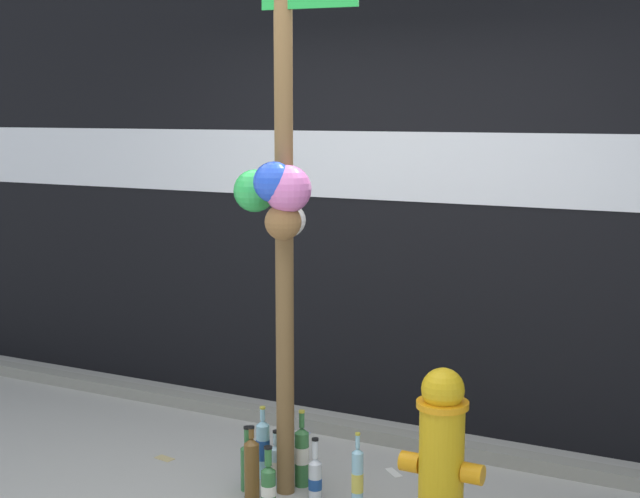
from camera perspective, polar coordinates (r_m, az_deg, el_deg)
The scene contains 17 objects.
building_wall at distance 5.76m, azimuth 5.20°, elevation 4.15°, with size 10.00×0.21×3.04m.
curb_strip at distance 5.64m, azimuth 3.14°, elevation -11.35°, with size 8.00×0.12×0.08m, color gray.
memorial_post at distance 4.52m, azimuth -2.47°, elevation 5.59°, with size 0.67×0.47×3.01m.
fire_hydrant at distance 4.32m, azimuth 7.54°, elevation -12.49°, with size 0.39×0.24×0.82m.
bottle_0 at distance 4.92m, azimuth -4.51°, elevation -13.16°, with size 0.07×0.07×0.34m.
bottle_1 at distance 5.04m, azimuth -2.34°, elevation -12.50°, with size 0.07×0.07×0.36m.
bottle_2 at distance 4.82m, azimuth -4.25°, elevation -13.32°, with size 0.08×0.08×0.38m.
bottle_3 at distance 4.70m, azimuth -3.22°, elevation -14.42°, with size 0.08×0.08×0.33m.
bottle_4 at distance 4.95m, azimuth -1.13°, elevation -12.65°, with size 0.08×0.08×0.41m.
bottle_5 at distance 4.73m, azimuth 2.34°, elevation -13.96°, with size 0.06×0.06×0.38m.
bottle_6 at distance 5.07m, azimuth -3.56°, elevation -12.20°, with size 0.08×0.08×0.39m.
bottle_7 at distance 5.19m, azimuth -2.02°, elevation -11.64°, with size 0.08×0.08×0.41m.
bottle_8 at distance 4.97m, azimuth -2.74°, elevation -13.18°, with size 0.06×0.06×0.30m.
bottle_9 at distance 4.83m, azimuth -0.30°, elevation -13.93°, with size 0.07×0.07×0.32m.
litter_0 at distance 5.78m, azimuth -0.94°, elevation -11.24°, with size 0.11×0.08×0.01m, color #8C99B2.
litter_2 at distance 5.44m, azimuth -9.61°, elevation -12.65°, with size 0.06×0.11×0.01m, color tan.
litter_3 at distance 5.19m, azimuth 4.58°, elevation -13.62°, with size 0.13×0.05×0.01m, color silver.
Camera 1 is at (2.20, -3.45, 1.96)m, focal length 51.64 mm.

